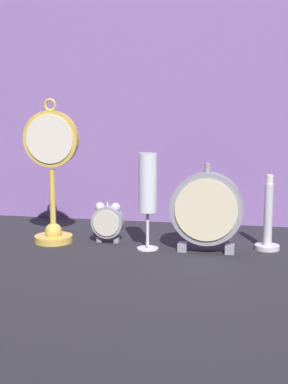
{
  "coord_description": "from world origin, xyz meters",
  "views": [
    {
      "loc": [
        0.24,
        -1.13,
        0.32
      ],
      "look_at": [
        0.0,
        0.08,
        0.12
      ],
      "focal_mm": 50.0,
      "sensor_mm": 36.0,
      "label": 1
    }
  ],
  "objects": [
    {
      "name": "brass_candlestick",
      "position": [
        0.28,
        0.08,
        0.06
      ],
      "size": [
        0.06,
        0.06,
        0.17
      ],
      "color": "silver",
      "rests_on": "ground_plane"
    },
    {
      "name": "ground_plane",
      "position": [
        0.0,
        0.0,
        0.0
      ],
      "size": [
        4.0,
        4.0,
        0.0
      ],
      "primitive_type": "plane",
      "color": "#232328"
    },
    {
      "name": "champagne_flute",
      "position": [
        0.02,
        0.03,
        0.14
      ],
      "size": [
        0.05,
        0.05,
        0.22
      ],
      "color": "silver",
      "rests_on": "ground_plane"
    },
    {
      "name": "fabric_backdrop_drape",
      "position": [
        0.0,
        0.33,
        0.35
      ],
      "size": [
        1.71,
        0.01,
        0.7
      ],
      "primitive_type": "cube",
      "color": "#8460A8",
      "rests_on": "ground_plane"
    },
    {
      "name": "alarm_clock_twin_bell",
      "position": [
        -0.09,
        0.07,
        0.05
      ],
      "size": [
        0.08,
        0.03,
        0.1
      ],
      "color": "gray",
      "rests_on": "ground_plane"
    },
    {
      "name": "mantel_clock_silver",
      "position": [
        0.15,
        0.03,
        0.1
      ],
      "size": [
        0.16,
        0.04,
        0.2
      ],
      "color": "gray",
      "rests_on": "ground_plane"
    },
    {
      "name": "pocket_watch_on_stand",
      "position": [
        -0.21,
        0.05,
        0.16
      ],
      "size": [
        0.13,
        0.09,
        0.34
      ],
      "color": "gold",
      "rests_on": "ground_plane"
    }
  ]
}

